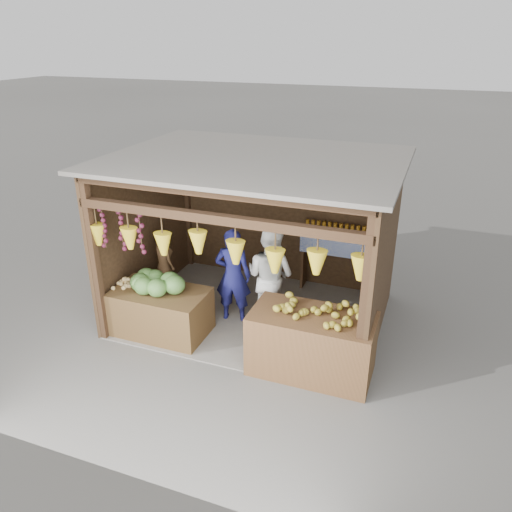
{
  "coord_description": "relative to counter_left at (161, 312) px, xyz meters",
  "views": [
    {
      "loc": [
        2.54,
        -6.76,
        4.31
      ],
      "look_at": [
        0.06,
        -0.1,
        1.13
      ],
      "focal_mm": 35.0,
      "sensor_mm": 36.0,
      "label": 1
    }
  ],
  "objects": [
    {
      "name": "mango_pile",
      "position": [
        2.49,
        -0.14,
        0.64
      ],
      "size": [
        1.4,
        0.64,
        0.22
      ],
      "primitive_type": null,
      "color": "#B46B18",
      "rests_on": "counter_right"
    },
    {
      "name": "vendor_seated",
      "position": [
        -0.47,
        0.96,
        0.45
      ],
      "size": [
        0.56,
        0.5,
        0.96
      ],
      "primitive_type": "imported",
      "rotation": [
        0.0,
        0.0,
        2.6
      ],
      "color": "brown",
      "rests_on": "stool"
    },
    {
      "name": "tanfruit_pile",
      "position": [
        -0.58,
        -0.07,
        0.43
      ],
      "size": [
        0.34,
        0.4,
        0.13
      ],
      "primitive_type": null,
      "color": "tan",
      "rests_on": "counter_left"
    },
    {
      "name": "stall_structure",
      "position": [
        1.15,
        0.96,
        1.3
      ],
      "size": [
        4.3,
        3.3,
        2.66
      ],
      "color": "slate",
      "rests_on": "ground"
    },
    {
      "name": "back_shelf",
      "position": [
        2.23,
        2.28,
        0.51
      ],
      "size": [
        1.25,
        0.32,
        1.32
      ],
      "color": "#382314",
      "rests_on": "ground"
    },
    {
      "name": "counter_right",
      "position": [
        2.44,
        -0.14,
        0.08
      ],
      "size": [
        1.66,
        0.85,
        0.89
      ],
      "primitive_type": "cube",
      "color": "#462E17",
      "rests_on": "ground"
    },
    {
      "name": "stool",
      "position": [
        -0.47,
        0.96,
        -0.2
      ],
      "size": [
        0.35,
        0.35,
        0.33
      ],
      "primitive_type": "cube",
      "color": "black",
      "rests_on": "ground"
    },
    {
      "name": "counter_left",
      "position": [
        0.0,
        0.0,
        0.0
      ],
      "size": [
        1.45,
        0.85,
        0.72
      ],
      "primitive_type": "cube",
      "color": "#4A3318",
      "rests_on": "ground"
    },
    {
      "name": "man_standing",
      "position": [
        0.9,
        0.76,
        0.43
      ],
      "size": [
        0.64,
        0.47,
        1.59
      ],
      "primitive_type": "imported",
      "rotation": [
        0.0,
        0.0,
        3.32
      ],
      "color": "#151650",
      "rests_on": "ground"
    },
    {
      "name": "woman_standing",
      "position": [
        1.49,
        0.86,
        0.48
      ],
      "size": [
        0.95,
        0.81,
        1.69
      ],
      "primitive_type": "imported",
      "rotation": [
        0.0,
        0.0,
        2.91
      ],
      "color": "silver",
      "rests_on": "ground"
    },
    {
      "name": "ground",
      "position": [
        1.18,
        1.0,
        -0.36
      ],
      "size": [
        80.0,
        80.0,
        0.0
      ],
      "primitive_type": "plane",
      "color": "#514F49",
      "rests_on": "ground"
    },
    {
      "name": "melon_pile",
      "position": [
        -0.08,
        0.03,
        0.52
      ],
      "size": [
        1.0,
        0.5,
        0.32
      ],
      "primitive_type": null,
      "color": "#194A13",
      "rests_on": "counter_left"
    }
  ]
}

